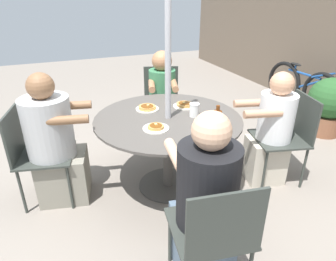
{
  "coord_description": "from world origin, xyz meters",
  "views": [
    {
      "loc": [
        2.2,
        -0.89,
        1.73
      ],
      "look_at": [
        0.0,
        0.0,
        0.59
      ],
      "focal_mm": 32.0,
      "sensor_mm": 36.0,
      "label": 1
    }
  ],
  "objects_px": {
    "patio_table": "(168,131)",
    "patio_chair_west": "(34,150)",
    "bicycle": "(301,88)",
    "patio_chair_east": "(288,133)",
    "diner_south": "(162,101)",
    "pancake_plate_c": "(184,105)",
    "coffee_cup": "(194,110)",
    "diner_east": "(271,133)",
    "syrup_bottle": "(217,117)",
    "patio_chair_south": "(162,97)",
    "drinking_glass_a": "(205,121)",
    "pancake_plate_a": "(147,108)",
    "diner_west": "(55,146)",
    "patio_chair_north": "(215,231)",
    "diner_north": "(205,206)",
    "potted_shrub": "(329,104)",
    "pancake_plate_b": "(156,128)"
  },
  "relations": [
    {
      "from": "diner_east",
      "to": "potted_shrub",
      "type": "height_order",
      "value": "diner_east"
    },
    {
      "from": "diner_south",
      "to": "pancake_plate_b",
      "type": "xyz_separation_m",
      "value": [
        1.1,
        -0.48,
        0.21
      ]
    },
    {
      "from": "patio_chair_east",
      "to": "diner_west",
      "type": "relative_size",
      "value": 0.74
    },
    {
      "from": "diner_south",
      "to": "drinking_glass_a",
      "type": "height_order",
      "value": "diner_south"
    },
    {
      "from": "patio_chair_south",
      "to": "coffee_cup",
      "type": "distance_m",
      "value": 1.18
    },
    {
      "from": "bicycle",
      "to": "diner_south",
      "type": "bearing_deg",
      "value": -88.35
    },
    {
      "from": "coffee_cup",
      "to": "bicycle",
      "type": "relative_size",
      "value": 0.08
    },
    {
      "from": "diner_north",
      "to": "syrup_bottle",
      "type": "distance_m",
      "value": 0.87
    },
    {
      "from": "patio_chair_north",
      "to": "pancake_plate_a",
      "type": "relative_size",
      "value": 4.03
    },
    {
      "from": "patio_chair_west",
      "to": "pancake_plate_a",
      "type": "height_order",
      "value": "patio_chair_west"
    },
    {
      "from": "patio_chair_east",
      "to": "diner_south",
      "type": "bearing_deg",
      "value": 48.29
    },
    {
      "from": "patio_chair_east",
      "to": "bicycle",
      "type": "distance_m",
      "value": 2.06
    },
    {
      "from": "patio_table",
      "to": "patio_chair_west",
      "type": "height_order",
      "value": "patio_chair_west"
    },
    {
      "from": "patio_table",
      "to": "pancake_plate_c",
      "type": "xyz_separation_m",
      "value": [
        -0.19,
        0.24,
        0.14
      ]
    },
    {
      "from": "diner_south",
      "to": "diner_west",
      "type": "height_order",
      "value": "diner_west"
    },
    {
      "from": "patio_table",
      "to": "drinking_glass_a",
      "type": "bearing_deg",
      "value": 35.26
    },
    {
      "from": "patio_chair_south",
      "to": "pancake_plate_a",
      "type": "height_order",
      "value": "patio_chair_south"
    },
    {
      "from": "patio_chair_west",
      "to": "drinking_glass_a",
      "type": "distance_m",
      "value": 1.45
    },
    {
      "from": "patio_chair_north",
      "to": "potted_shrub",
      "type": "height_order",
      "value": "patio_chair_north"
    },
    {
      "from": "patio_chair_east",
      "to": "coffee_cup",
      "type": "height_order",
      "value": "patio_chair_east"
    },
    {
      "from": "coffee_cup",
      "to": "drinking_glass_a",
      "type": "distance_m",
      "value": 0.24
    },
    {
      "from": "diner_west",
      "to": "coffee_cup",
      "type": "relative_size",
      "value": 9.82
    },
    {
      "from": "diner_north",
      "to": "diner_west",
      "type": "relative_size",
      "value": 1.01
    },
    {
      "from": "patio_table",
      "to": "patio_chair_south",
      "type": "relative_size",
      "value": 1.51
    },
    {
      "from": "diner_west",
      "to": "drinking_glass_a",
      "type": "distance_m",
      "value": 1.28
    },
    {
      "from": "syrup_bottle",
      "to": "potted_shrub",
      "type": "relative_size",
      "value": 0.21
    },
    {
      "from": "pancake_plate_a",
      "to": "syrup_bottle",
      "type": "bearing_deg",
      "value": 40.16
    },
    {
      "from": "bicycle",
      "to": "patio_chair_south",
      "type": "bearing_deg",
      "value": -92.37
    },
    {
      "from": "pancake_plate_c",
      "to": "coffee_cup",
      "type": "bearing_deg",
      "value": -4.7
    },
    {
      "from": "patio_chair_east",
      "to": "diner_south",
      "type": "relative_size",
      "value": 0.78
    },
    {
      "from": "syrup_bottle",
      "to": "drinking_glass_a",
      "type": "xyz_separation_m",
      "value": [
        0.02,
        -0.12,
        -0.01
      ]
    },
    {
      "from": "diner_east",
      "to": "drinking_glass_a",
      "type": "distance_m",
      "value": 0.78
    },
    {
      "from": "diner_south",
      "to": "syrup_bottle",
      "type": "xyz_separation_m",
      "value": [
        1.19,
        0.03,
        0.26
      ]
    },
    {
      "from": "patio_chair_east",
      "to": "patio_chair_south",
      "type": "relative_size",
      "value": 1.0
    },
    {
      "from": "pancake_plate_c",
      "to": "bicycle",
      "type": "bearing_deg",
      "value": 110.7
    },
    {
      "from": "patio_chair_west",
      "to": "bicycle",
      "type": "relative_size",
      "value": 0.61
    },
    {
      "from": "pancake_plate_c",
      "to": "patio_chair_south",
      "type": "bearing_deg",
      "value": 172.97
    },
    {
      "from": "potted_shrub",
      "to": "diner_west",
      "type": "bearing_deg",
      "value": -88.34
    },
    {
      "from": "syrup_bottle",
      "to": "drinking_glass_a",
      "type": "distance_m",
      "value": 0.13
    },
    {
      "from": "patio_chair_south",
      "to": "pancake_plate_b",
      "type": "xyz_separation_m",
      "value": [
        1.26,
        -0.53,
        0.23
      ]
    },
    {
      "from": "coffee_cup",
      "to": "diner_east",
      "type": "bearing_deg",
      "value": 74.99
    },
    {
      "from": "pancake_plate_c",
      "to": "coffee_cup",
      "type": "distance_m",
      "value": 0.25
    },
    {
      "from": "pancake_plate_b",
      "to": "diner_north",
      "type": "bearing_deg",
      "value": 2.04
    },
    {
      "from": "patio_chair_south",
      "to": "diner_west",
      "type": "relative_size",
      "value": 0.74
    },
    {
      "from": "diner_west",
      "to": "diner_south",
      "type": "bearing_deg",
      "value": 132.36
    },
    {
      "from": "patio_chair_north",
      "to": "diner_east",
      "type": "bearing_deg",
      "value": 47.21
    },
    {
      "from": "diner_north",
      "to": "coffee_cup",
      "type": "relative_size",
      "value": 9.9
    },
    {
      "from": "patio_chair_north",
      "to": "pancake_plate_b",
      "type": "distance_m",
      "value": 0.98
    },
    {
      "from": "diner_east",
      "to": "syrup_bottle",
      "type": "xyz_separation_m",
      "value": [
        0.02,
        -0.61,
        0.27
      ]
    },
    {
      "from": "pancake_plate_a",
      "to": "syrup_bottle",
      "type": "distance_m",
      "value": 0.68
    }
  ]
}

